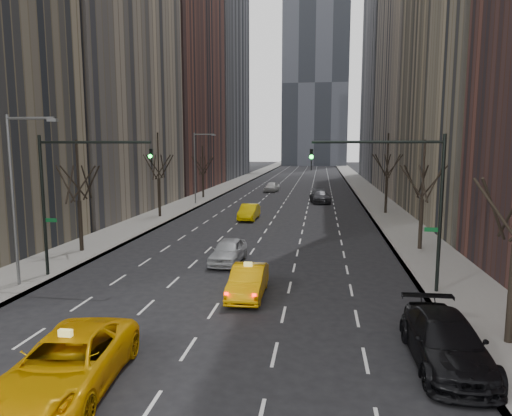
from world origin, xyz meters
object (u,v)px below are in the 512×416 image
at_px(taxi_suv, 68,363).
at_px(parked_suv_black, 446,341).
at_px(silver_sedan_ahead, 228,251).
at_px(taxi_sedan, 248,281).

distance_m(taxi_suv, parked_suv_black, 12.54).
height_order(taxi_suv, parked_suv_black, taxi_suv).
bearing_deg(silver_sedan_ahead, taxi_sedan, -67.05).
xyz_separation_m(taxi_suv, parked_suv_black, (12.07, 3.40, -0.03)).
bearing_deg(taxi_sedan, parked_suv_black, -38.75).
height_order(taxi_suv, silver_sedan_ahead, taxi_suv).
bearing_deg(taxi_suv, taxi_sedan, 61.25).
bearing_deg(taxi_suv, parked_suv_black, 10.18).
relative_size(taxi_suv, silver_sedan_ahead, 1.37).
xyz_separation_m(taxi_suv, taxi_sedan, (4.13, 9.64, -0.10)).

